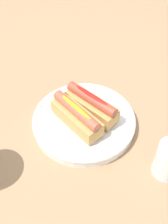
{
  "coord_description": "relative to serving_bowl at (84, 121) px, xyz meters",
  "views": [
    {
      "loc": [
        -0.29,
        0.33,
        0.55
      ],
      "look_at": [
        0.02,
        0.01,
        0.05
      ],
      "focal_mm": 41.79,
      "sensor_mm": 36.0,
      "label": 1
    }
  ],
  "objects": [
    {
      "name": "hotdog_back",
      "position": [
        0.0,
        0.03,
        0.04
      ],
      "size": [
        0.15,
        0.06,
        0.06
      ],
      "color": "tan",
      "rests_on": "serving_bowl"
    },
    {
      "name": "ground_plane",
      "position": [
        -0.02,
        -0.01,
        -0.02
      ],
      "size": [
        2.4,
        2.4,
        0.0
      ],
      "primitive_type": "plane",
      "color": "#9E7A56"
    },
    {
      "name": "serving_bowl",
      "position": [
        0.0,
        0.0,
        0.0
      ],
      "size": [
        0.27,
        0.27,
        0.03
      ],
      "color": "white",
      "rests_on": "ground_plane"
    },
    {
      "name": "hotdog_front",
      "position": [
        -0.0,
        -0.03,
        0.04
      ],
      "size": [
        0.15,
        0.05,
        0.06
      ],
      "color": "tan",
      "rests_on": "serving_bowl"
    }
  ]
}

